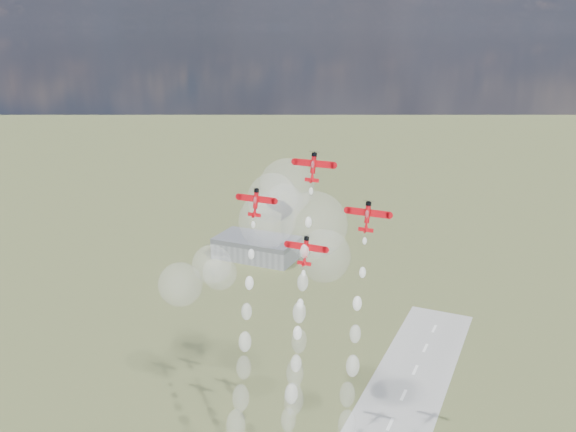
% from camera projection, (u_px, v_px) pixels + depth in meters
% --- Properties ---
extents(hangar, '(50.00, 28.00, 13.00)m').
position_uv_depth(hangar, '(257.00, 247.00, 378.46)').
color(hangar, gray).
rests_on(hangar, ground).
extents(plane_lead, '(10.74, 3.81, 7.58)m').
position_uv_depth(plane_lead, '(313.00, 166.00, 154.21)').
color(plane_lead, red).
rests_on(plane_lead, ground).
extents(plane_left, '(10.74, 3.81, 7.58)m').
position_uv_depth(plane_left, '(256.00, 202.00, 161.34)').
color(plane_left, red).
rests_on(plane_left, ground).
extents(plane_right, '(10.74, 3.81, 7.58)m').
position_uv_depth(plane_right, '(367.00, 216.00, 149.33)').
color(plane_right, red).
rests_on(plane_right, ground).
extents(plane_slot, '(10.74, 3.81, 7.58)m').
position_uv_depth(plane_slot, '(306.00, 250.00, 156.46)').
color(plane_slot, red).
rests_on(plane_slot, ground).
extents(smoke_trail_lead, '(5.11, 14.59, 57.22)m').
position_uv_depth(smoke_trail_lead, '(297.00, 359.00, 159.66)').
color(smoke_trail_lead, white).
rests_on(smoke_trail_lead, plane_lead).
extents(smoke_trail_left, '(5.38, 15.20, 57.37)m').
position_uv_depth(smoke_trail_left, '(241.00, 386.00, 166.53)').
color(smoke_trail_left, white).
rests_on(smoke_trail_left, plane_left).
extents(smoke_trail_right, '(5.55, 14.60, 57.43)m').
position_uv_depth(smoke_trail_right, '(347.00, 413.00, 154.77)').
color(smoke_trail_right, white).
rests_on(smoke_trail_right, plane_right).
extents(drifted_smoke_cloud, '(64.24, 32.78, 55.12)m').
position_uv_depth(drifted_smoke_cloud, '(276.00, 230.00, 189.58)').
color(drifted_smoke_cloud, white).
rests_on(drifted_smoke_cloud, ground).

